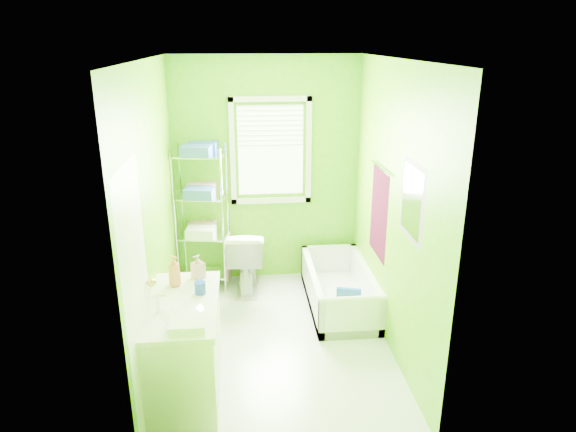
{
  "coord_description": "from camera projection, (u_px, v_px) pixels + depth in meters",
  "views": [
    {
      "loc": [
        -0.3,
        -4.27,
        2.76
      ],
      "look_at": [
        0.13,
        0.25,
        1.18
      ],
      "focal_mm": 32.0,
      "sensor_mm": 36.0,
      "label": 1
    }
  ],
  "objects": [
    {
      "name": "vanity",
      "position": [
        185.0,
        345.0,
        4.1
      ],
      "size": [
        0.56,
        1.09,
        1.08
      ],
      "color": "white",
      "rests_on": "ground"
    },
    {
      "name": "door",
      "position": [
        139.0,
        304.0,
        3.59
      ],
      "size": [
        0.09,
        0.8,
        2.0
      ],
      "color": "white",
      "rests_on": "ground"
    },
    {
      "name": "ground",
      "position": [
        277.0,
        340.0,
        4.95
      ],
      "size": [
        2.9,
        2.9,
        0.0
      ],
      "primitive_type": "plane",
      "color": "silver",
      "rests_on": "ground"
    },
    {
      "name": "window",
      "position": [
        271.0,
        146.0,
        5.76
      ],
      "size": [
        0.92,
        0.05,
        1.22
      ],
      "color": "white",
      "rests_on": "ground"
    },
    {
      "name": "wire_shelf_unit",
      "position": [
        203.0,
        201.0,
        5.74
      ],
      "size": [
        0.61,
        0.5,
        1.68
      ],
      "color": "silver",
      "rests_on": "ground"
    },
    {
      "name": "bathtub",
      "position": [
        339.0,
        294.0,
        5.53
      ],
      "size": [
        0.65,
        1.4,
        0.45
      ],
      "color": "white",
      "rests_on": "ground"
    },
    {
      "name": "right_wall_decor",
      "position": [
        391.0,
        208.0,
        4.59
      ],
      "size": [
        0.04,
        1.48,
        1.17
      ],
      "color": "#42071D",
      "rests_on": "ground"
    },
    {
      "name": "room_envelope",
      "position": [
        275.0,
        186.0,
        4.44
      ],
      "size": [
        2.14,
        2.94,
        2.62
      ],
      "color": "#55A508",
      "rests_on": "ground"
    },
    {
      "name": "toilet",
      "position": [
        246.0,
        259.0,
        5.85
      ],
      "size": [
        0.47,
        0.76,
        0.75
      ],
      "primitive_type": "imported",
      "rotation": [
        0.0,
        0.0,
        3.07
      ],
      "color": "white",
      "rests_on": "ground"
    }
  ]
}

